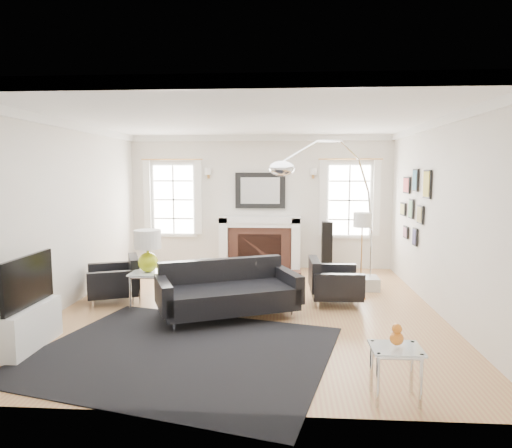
# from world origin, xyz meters

# --- Properties ---
(floor) EXTENTS (6.00, 6.00, 0.00)m
(floor) POSITION_xyz_m (0.00, 0.00, 0.00)
(floor) COLOR #AC6F48
(floor) RESTS_ON ground
(back_wall) EXTENTS (5.50, 0.04, 2.80)m
(back_wall) POSITION_xyz_m (0.00, 3.00, 1.40)
(back_wall) COLOR silver
(back_wall) RESTS_ON floor
(front_wall) EXTENTS (5.50, 0.04, 2.80)m
(front_wall) POSITION_xyz_m (0.00, -3.00, 1.40)
(front_wall) COLOR silver
(front_wall) RESTS_ON floor
(left_wall) EXTENTS (0.04, 6.00, 2.80)m
(left_wall) POSITION_xyz_m (-2.75, 0.00, 1.40)
(left_wall) COLOR silver
(left_wall) RESTS_ON floor
(right_wall) EXTENTS (0.04, 6.00, 2.80)m
(right_wall) POSITION_xyz_m (2.75, 0.00, 1.40)
(right_wall) COLOR silver
(right_wall) RESTS_ON floor
(ceiling) EXTENTS (5.50, 6.00, 0.02)m
(ceiling) POSITION_xyz_m (0.00, 0.00, 2.80)
(ceiling) COLOR white
(ceiling) RESTS_ON back_wall
(crown_molding) EXTENTS (5.50, 6.00, 0.12)m
(crown_molding) POSITION_xyz_m (0.00, 0.00, 2.74)
(crown_molding) COLOR white
(crown_molding) RESTS_ON back_wall
(fireplace) EXTENTS (1.70, 0.69, 1.11)m
(fireplace) POSITION_xyz_m (0.00, 2.79, 0.54)
(fireplace) COLOR white
(fireplace) RESTS_ON floor
(mantel_mirror) EXTENTS (1.05, 0.07, 0.75)m
(mantel_mirror) POSITION_xyz_m (0.00, 2.95, 1.65)
(mantel_mirror) COLOR black
(mantel_mirror) RESTS_ON back_wall
(window_left) EXTENTS (1.24, 0.15, 1.62)m
(window_left) POSITION_xyz_m (-1.85, 2.95, 1.46)
(window_left) COLOR white
(window_left) RESTS_ON back_wall
(window_right) EXTENTS (1.24, 0.15, 1.62)m
(window_right) POSITION_xyz_m (1.85, 2.95, 1.46)
(window_right) COLOR white
(window_right) RESTS_ON back_wall
(gallery_wall) EXTENTS (0.04, 1.73, 1.29)m
(gallery_wall) POSITION_xyz_m (2.72, 1.30, 1.53)
(gallery_wall) COLOR black
(gallery_wall) RESTS_ON right_wall
(tv_unit) EXTENTS (0.35, 1.00, 1.09)m
(tv_unit) POSITION_xyz_m (-2.44, -1.70, 0.33)
(tv_unit) COLOR white
(tv_unit) RESTS_ON floor
(area_rug) EXTENTS (3.80, 3.41, 0.01)m
(area_rug) POSITION_xyz_m (-0.62, -1.73, 0.01)
(area_rug) COLOR black
(area_rug) RESTS_ON floor
(sofa) EXTENTS (2.13, 1.56, 0.64)m
(sofa) POSITION_xyz_m (-0.28, -0.37, 0.35)
(sofa) COLOR black
(sofa) RESTS_ON floor
(armchair_left) EXTENTS (1.01, 1.07, 0.57)m
(armchair_left) POSITION_xyz_m (-2.15, 0.32, 0.32)
(armchair_left) COLOR black
(armchair_left) RESTS_ON floor
(armchair_right) EXTENTS (0.79, 0.88, 0.58)m
(armchair_right) POSITION_xyz_m (1.27, 0.38, 0.32)
(armchair_right) COLOR black
(armchair_right) RESTS_ON floor
(coffee_table) EXTENTS (1.02, 1.02, 0.45)m
(coffee_table) POSITION_xyz_m (-0.51, 1.09, 0.42)
(coffee_table) COLOR silver
(coffee_table) RESTS_ON floor
(side_table_left) EXTENTS (0.50, 0.50, 0.55)m
(side_table_left) POSITION_xyz_m (-1.50, -0.07, 0.45)
(side_table_left) COLOR silver
(side_table_left) RESTS_ON floor
(nesting_table) EXTENTS (0.44, 0.37, 0.49)m
(nesting_table) POSITION_xyz_m (1.53, -2.65, 0.38)
(nesting_table) COLOR silver
(nesting_table) RESTS_ON floor
(gourd_lamp) EXTENTS (0.40, 0.40, 0.63)m
(gourd_lamp) POSITION_xyz_m (-1.50, -0.07, 0.92)
(gourd_lamp) COLOR #B6C618
(gourd_lamp) RESTS_ON side_table_left
(orange_vase) EXTENTS (0.12, 0.12, 0.19)m
(orange_vase) POSITION_xyz_m (1.53, -2.65, 0.60)
(orange_vase) COLOR orange
(orange_vase) RESTS_ON nesting_table
(arc_floor_lamp) EXTENTS (1.86, 1.72, 2.64)m
(arc_floor_lamp) POSITION_xyz_m (1.25, 0.61, 1.42)
(arc_floor_lamp) COLOR silver
(arc_floor_lamp) RESTS_ON floor
(stick_floor_lamp) EXTENTS (0.28, 0.28, 1.40)m
(stick_floor_lamp) POSITION_xyz_m (1.75, 0.66, 1.21)
(stick_floor_lamp) COLOR #CB8E46
(stick_floor_lamp) RESTS_ON floor
(speaker_tower) EXTENTS (0.21, 0.21, 1.03)m
(speaker_tower) POSITION_xyz_m (1.38, 2.65, 0.52)
(speaker_tower) COLOR black
(speaker_tower) RESTS_ON floor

